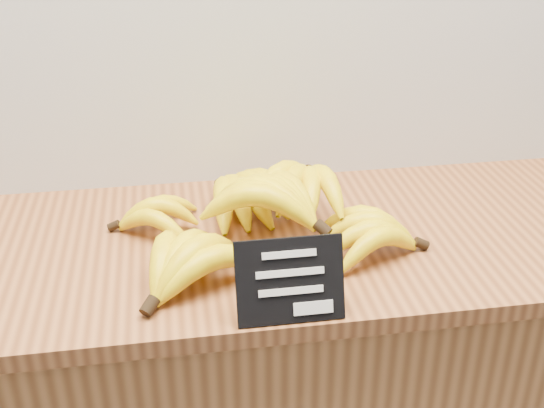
% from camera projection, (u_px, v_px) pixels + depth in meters
% --- Properties ---
extents(counter_top, '(1.50, 0.54, 0.03)m').
position_uv_depth(counter_top, '(268.00, 243.00, 1.23)').
color(counter_top, '#95582E').
rests_on(counter_top, counter).
extents(chalkboard_sign, '(0.16, 0.05, 0.12)m').
position_uv_depth(chalkboard_sign, '(290.00, 281.00, 0.99)').
color(chalkboard_sign, black).
rests_on(chalkboard_sign, counter_top).
extents(banana_pile, '(0.54, 0.42, 0.13)m').
position_uv_depth(banana_pile, '(255.00, 215.00, 1.19)').
color(banana_pile, yellow).
rests_on(banana_pile, counter_top).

